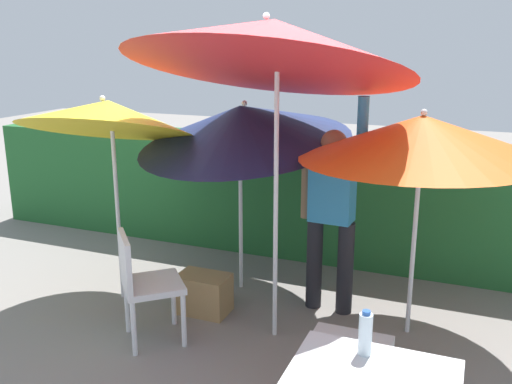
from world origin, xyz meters
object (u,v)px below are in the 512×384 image
at_px(chair_plastic, 144,281).
at_px(cooler_box, 347,371).
at_px(person_vendor, 332,208).
at_px(umbrella_yellow, 272,45).
at_px(crate_cardboard, 204,293).
at_px(umbrella_rainbow, 107,116).
at_px(umbrella_orange, 422,137).
at_px(umbrella_navy, 242,124).
at_px(bottle_water, 365,334).

height_order(chair_plastic, cooler_box, chair_plastic).
bearing_deg(person_vendor, cooler_box, -69.83).
bearing_deg(umbrella_yellow, crate_cardboard, 168.50).
distance_m(umbrella_rainbow, chair_plastic, 1.47).
xyz_separation_m(umbrella_yellow, cooler_box, (0.77, -0.61, -2.07)).
relative_size(umbrella_orange, umbrella_navy, 0.95).
relative_size(umbrella_orange, chair_plastic, 2.09).
bearing_deg(crate_cardboard, chair_plastic, -108.30).
bearing_deg(umbrella_orange, person_vendor, 167.23).
height_order(umbrella_orange, chair_plastic, umbrella_orange).
distance_m(person_vendor, bottle_water, 2.02).
bearing_deg(umbrella_rainbow, umbrella_navy, 31.20).
height_order(crate_cardboard, bottle_water, bottle_water).
bearing_deg(crate_cardboard, cooler_box, -27.35).
height_order(umbrella_orange, cooler_box, umbrella_orange).
relative_size(umbrella_yellow, cooler_box, 5.14).
bearing_deg(crate_cardboard, bottle_water, -41.01).
bearing_deg(crate_cardboard, person_vendor, 24.76).
height_order(person_vendor, chair_plastic, person_vendor).
bearing_deg(umbrella_orange, umbrella_rainbow, -172.98).
height_order(umbrella_yellow, chair_plastic, umbrella_yellow).
bearing_deg(umbrella_rainbow, person_vendor, 14.31).
relative_size(umbrella_rainbow, umbrella_orange, 1.10).
xyz_separation_m(umbrella_orange, person_vendor, (-0.71, 0.16, -0.67)).
bearing_deg(umbrella_orange, crate_cardboard, -169.99).
relative_size(umbrella_rainbow, crate_cardboard, 4.58).
distance_m(cooler_box, bottle_water, 1.00).
bearing_deg(person_vendor, crate_cardboard, -155.24).
height_order(umbrella_rainbow, umbrella_yellow, umbrella_yellow).
bearing_deg(chair_plastic, umbrella_navy, 74.75).
distance_m(umbrella_yellow, chair_plastic, 2.02).
bearing_deg(cooler_box, umbrella_rainbow, 162.49).
height_order(umbrella_rainbow, person_vendor, umbrella_rainbow).
bearing_deg(cooler_box, umbrella_orange, 75.94).
relative_size(umbrella_navy, bottle_water, 8.17).
bearing_deg(umbrella_yellow, umbrella_navy, 126.91).
xyz_separation_m(umbrella_navy, bottle_water, (1.54, -2.03, -0.70)).
height_order(umbrella_yellow, crate_cardboard, umbrella_yellow).
xyz_separation_m(umbrella_orange, crate_cardboard, (-1.70, -0.30, -1.44)).
xyz_separation_m(umbrella_orange, cooler_box, (-0.26, -1.05, -1.41)).
distance_m(umbrella_orange, bottle_water, 1.89).
xyz_separation_m(umbrella_rainbow, crate_cardboard, (0.87, 0.02, -1.51)).
relative_size(umbrella_navy, chair_plastic, 2.20).
xyz_separation_m(umbrella_rainbow, umbrella_orange, (2.57, 0.32, -0.07)).
distance_m(umbrella_navy, chair_plastic, 1.63).
bearing_deg(chair_plastic, umbrella_yellow, 28.43).
bearing_deg(cooler_box, crate_cardboard, 152.65).
xyz_separation_m(umbrella_yellow, chair_plastic, (-0.87, -0.47, -1.76)).
height_order(umbrella_rainbow, crate_cardboard, umbrella_rainbow).
bearing_deg(chair_plastic, cooler_box, -4.88).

